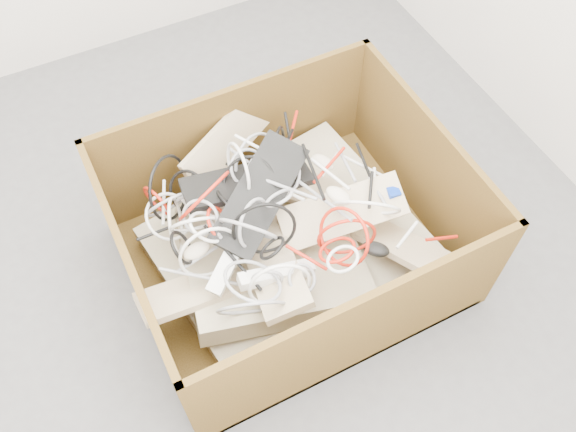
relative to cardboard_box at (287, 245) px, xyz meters
name	(u,v)px	position (x,y,z in m)	size (l,w,h in m)	color
ground	(232,264)	(-0.20, 0.10, -0.14)	(3.00, 3.00, 0.00)	#4C4C4E
cardboard_box	(287,245)	(0.00, 0.00, 0.00)	(1.18, 0.98, 0.55)	#3C290F
keyboard_pile	(285,221)	(0.00, 0.01, 0.14)	(1.10, 1.04, 0.42)	#C7B58D
mice_scatter	(297,220)	(0.02, -0.04, 0.21)	(0.68, 0.51, 0.18)	beige
power_strip_left	(233,253)	(-0.24, -0.08, 0.23)	(0.30, 0.05, 0.04)	white
power_strip_right	(277,274)	(-0.14, -0.20, 0.21)	(0.26, 0.05, 0.04)	white
vga_plug	(394,192)	(0.38, -0.10, 0.22)	(0.04, 0.04, 0.02)	#0B30AE
cable_tangle	(247,214)	(-0.13, 0.03, 0.25)	(1.01, 0.78, 0.41)	black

